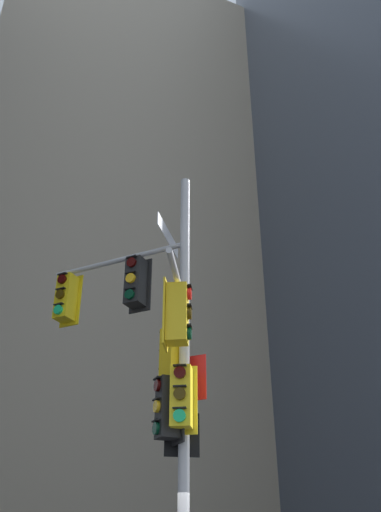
% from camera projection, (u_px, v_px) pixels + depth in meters
% --- Properties ---
extents(building_mid_block, '(17.74, 17.74, 38.40)m').
position_uv_depth(building_mid_block, '(96.00, 259.00, 36.69)').
color(building_mid_block, tan).
rests_on(building_mid_block, ground).
extents(signal_pole_assembly, '(2.43, 4.32, 8.55)m').
position_uv_depth(signal_pole_assembly, '(156.00, 349.00, 9.70)').
color(signal_pole_assembly, '#B2B2B5').
rests_on(signal_pole_assembly, ground).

